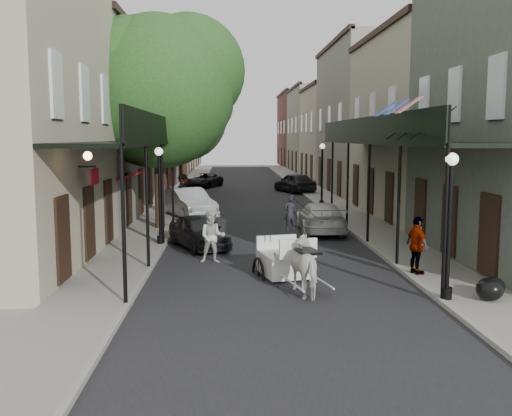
{
  "coord_description": "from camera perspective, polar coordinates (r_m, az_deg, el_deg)",
  "views": [
    {
      "loc": [
        -1.38,
        -15.89,
        4.21
      ],
      "look_at": [
        -0.44,
        5.05,
        1.6
      ],
      "focal_mm": 40.0,
      "sensor_mm": 36.0,
      "label": 1
    }
  ],
  "objects": [
    {
      "name": "trash_bags",
      "position": [
        15.83,
        22.45,
        -7.42
      ],
      "size": [
        0.94,
        1.09,
        0.58
      ],
      "color": "black",
      "rests_on": "sidewalk_right"
    },
    {
      "name": "tree_far",
      "position": [
        40.2,
        -6.74,
        9.37
      ],
      "size": [
        6.45,
        6.0,
        8.61
      ],
      "color": "#382619",
      "rests_on": "sidewalk_left"
    },
    {
      "name": "road",
      "position": [
        36.16,
        -0.36,
        0.42
      ],
      "size": [
        8.0,
        90.0,
        0.01
      ],
      "primitive_type": "cube",
      "color": "black",
      "rests_on": "ground"
    },
    {
      "name": "pedestrian_walking",
      "position": [
        19.19,
        -4.39,
        -2.89
      ],
      "size": [
        0.87,
        0.69,
        1.78
      ],
      "primitive_type": "imported",
      "rotation": [
        0.0,
        0.0,
        0.02
      ],
      "color": "beige",
      "rests_on": "ground"
    },
    {
      "name": "building_row_left",
      "position": [
        46.47,
        -11.62,
        8.24
      ],
      "size": [
        5.0,
        80.0,
        10.5
      ],
      "primitive_type": "cube",
      "color": "#A19881",
      "rests_on": "ground"
    },
    {
      "name": "sidewalk_right",
      "position": [
        36.69,
        7.47,
        0.54
      ],
      "size": [
        2.2,
        90.0,
        0.12
      ],
      "primitive_type": "cube",
      "color": "gray",
      "rests_on": "ground"
    },
    {
      "name": "sidewalk_left",
      "position": [
        36.31,
        -8.27,
        0.46
      ],
      "size": [
        2.2,
        90.0,
        0.12
      ],
      "primitive_type": "cube",
      "color": "gray",
      "rests_on": "ground"
    },
    {
      "name": "ground",
      "position": [
        16.5,
        2.33,
        -7.69
      ],
      "size": [
        140.0,
        140.0,
        0.0
      ],
      "primitive_type": "plane",
      "color": "gray",
      "rests_on": "ground"
    },
    {
      "name": "carriage",
      "position": [
        17.58,
        2.49,
        -3.44
      ],
      "size": [
        1.89,
        2.49,
        2.56
      ],
      "rotation": [
        0.0,
        0.0,
        0.23
      ],
      "color": "black",
      "rests_on": "ground"
    },
    {
      "name": "pedestrian_sidewalk_left",
      "position": [
        33.97,
        -7.32,
        1.77
      ],
      "size": [
        1.44,
        1.19,
        1.94
      ],
      "primitive_type": "imported",
      "rotation": [
        0.0,
        0.0,
        3.58
      ],
      "color": "gray",
      "rests_on": "sidewalk_left"
    },
    {
      "name": "horse",
      "position": [
        15.42,
        5.3,
        -5.83
      ],
      "size": [
        1.22,
        1.96,
        1.53
      ],
      "primitive_type": "imported",
      "rotation": [
        0.0,
        0.0,
        3.37
      ],
      "color": "silver",
      "rests_on": "ground"
    },
    {
      "name": "pedestrian_sidewalk_right",
      "position": [
        17.77,
        15.81,
        -3.61
      ],
      "size": [
        0.69,
        1.1,
        1.74
      ],
      "primitive_type": "imported",
      "rotation": [
        0.0,
        0.0,
        1.84
      ],
      "color": "gray",
      "rests_on": "sidewalk_right"
    },
    {
      "name": "lamppost_right_near",
      "position": [
        15.09,
        18.76,
        -1.52
      ],
      "size": [
        0.32,
        0.32,
        3.71
      ],
      "color": "black",
      "rests_on": "sidewalk_right"
    },
    {
      "name": "gallery_left",
      "position": [
        23.12,
        -11.12,
        6.58
      ],
      "size": [
        2.2,
        18.05,
        4.88
      ],
      "color": "black",
      "rests_on": "sidewalk_left"
    },
    {
      "name": "car_right_far",
      "position": [
        43.69,
        3.88,
        2.56
      ],
      "size": [
        3.23,
        4.82,
        1.52
      ],
      "primitive_type": "imported",
      "rotation": [
        0.0,
        0.0,
        3.49
      ],
      "color": "black",
      "rests_on": "ground"
    },
    {
      "name": "lamppost_left",
      "position": [
        22.16,
        -9.61,
        1.41
      ],
      "size": [
        0.32,
        0.32,
        3.71
      ],
      "color": "black",
      "rests_on": "sidewalk_left"
    },
    {
      "name": "gallery_right",
      "position": [
        23.69,
        12.61,
        6.55
      ],
      "size": [
        2.2,
        18.05,
        4.88
      ],
      "color": "black",
      "rests_on": "sidewalk_right"
    },
    {
      "name": "car_left_mid",
      "position": [
        30.17,
        -6.77,
        0.51
      ],
      "size": [
        3.4,
        4.94,
        1.54
      ],
      "primitive_type": "imported",
      "rotation": [
        0.0,
        0.0,
        0.42
      ],
      "color": "#A9A9AE",
      "rests_on": "ground"
    },
    {
      "name": "car_left_far",
      "position": [
        48.16,
        -5.2,
        2.77
      ],
      "size": [
        3.42,
        4.74,
        1.2
      ],
      "primitive_type": "imported",
      "rotation": [
        0.0,
        0.0,
        -0.37
      ],
      "color": "black",
      "rests_on": "ground"
    },
    {
      "name": "tree_near",
      "position": [
        26.32,
        -8.9,
        11.98
      ],
      "size": [
        7.31,
        6.8,
        9.63
      ],
      "color": "#382619",
      "rests_on": "sidewalk_left"
    },
    {
      "name": "building_row_right",
      "position": [
        46.97,
        9.81,
        8.27
      ],
      "size": [
        5.0,
        80.0,
        10.5
      ],
      "primitive_type": "cube",
      "color": "gray",
      "rests_on": "ground"
    },
    {
      "name": "lamppost_right_far",
      "position": [
        34.4,
        6.62,
        3.45
      ],
      "size": [
        0.32,
        0.32,
        3.71
      ],
      "color": "black",
      "rests_on": "sidewalk_right"
    },
    {
      "name": "car_left_near",
      "position": [
        21.91,
        -5.73,
        -2.34
      ],
      "size": [
        2.86,
        3.99,
        1.26
      ],
      "primitive_type": "imported",
      "rotation": [
        0.0,
        0.0,
        0.41
      ],
      "color": "black",
      "rests_on": "ground"
    },
    {
      "name": "car_right_near",
      "position": [
        25.45,
        6.46,
        -0.93
      ],
      "size": [
        2.03,
        4.7,
        1.35
      ],
      "primitive_type": "imported",
      "rotation": [
        0.0,
        0.0,
        3.11
      ],
      "color": "silver",
      "rests_on": "ground"
    }
  ]
}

